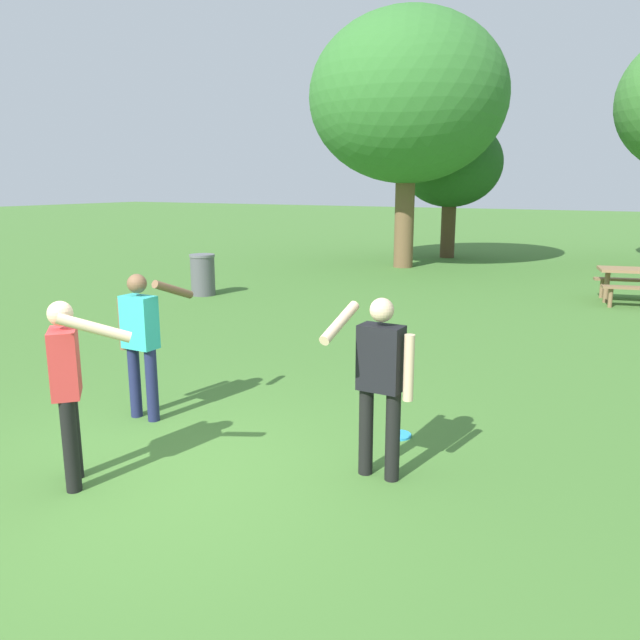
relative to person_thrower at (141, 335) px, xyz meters
The scene contains 8 objects.
ground_plane 1.83m from the person_thrower, 38.96° to the right, with size 120.00×120.00×0.00m, color #447530.
person_thrower is the anchor object (origin of this frame).
person_catcher 2.87m from the person_thrower, ahead, with size 0.62×0.67×1.64m.
person_bystander 1.58m from the person_thrower, 67.93° to the right, with size 0.84×0.48×1.64m.
frisbee 2.99m from the person_thrower, 18.05° to the left, with size 0.26×0.26×0.03m, color #2D9EDB.
trash_can_beside_table 7.91m from the person_thrower, 124.41° to the left, with size 0.59×0.59×0.96m.
tree_tall_left 14.21m from the person_thrower, 99.11° to the left, with size 5.87×5.87×7.55m.
tree_broad_center 16.84m from the person_thrower, 95.96° to the left, with size 3.49×3.49×4.72m.
Camera 1 is at (3.70, -3.90, 2.60)m, focal length 35.05 mm.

